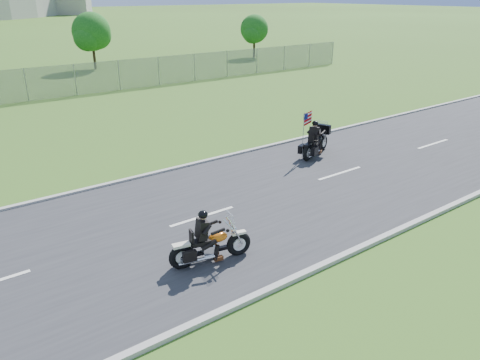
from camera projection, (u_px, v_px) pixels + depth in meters
ground at (255, 201)px, 15.07m from camera, size 420.00×420.00×0.00m
road at (255, 201)px, 15.06m from camera, size 120.00×8.00×0.04m
curb_north at (190, 165)px, 18.06m from camera, size 120.00×0.18×0.12m
curb_south at (352, 252)px, 12.03m from camera, size 120.00×0.18×0.12m
tree_fence_near at (92, 34)px, 39.66m from camera, size 3.52×3.28×4.75m
tree_fence_far at (254, 30)px, 47.14m from camera, size 3.08×2.87×4.20m
motorcycle_lead at (209, 246)px, 11.49m from camera, size 2.15×0.81×1.46m
motorcycle_follow at (316, 143)px, 19.05m from camera, size 2.16×1.15×1.89m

